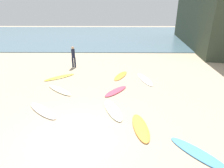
{
  "coord_description": "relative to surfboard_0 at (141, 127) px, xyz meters",
  "views": [
    {
      "loc": [
        1.5,
        -5.33,
        4.21
      ],
      "look_at": [
        1.37,
        4.45,
        0.3
      ],
      "focal_mm": 28.44,
      "sensor_mm": 36.0,
      "label": 1
    }
  ],
  "objects": [
    {
      "name": "surfboard_6",
      "position": [
        -4.88,
        5.83,
        -0.0
      ],
      "size": [
        1.98,
        1.85,
        0.08
      ],
      "primitive_type": "ellipsoid",
      "rotation": [
        0.0,
        0.0,
        -0.84
      ],
      "color": "yellow",
      "rests_on": "ground_plane"
    },
    {
      "name": "ocean_water",
      "position": [
        -2.54,
        34.19,
        -0.0
      ],
      "size": [
        120.0,
        40.0,
        0.08
      ],
      "primitive_type": "cube",
      "color": "slate",
      "rests_on": "ground_plane"
    },
    {
      "name": "surfboard_4",
      "position": [
        -0.94,
        3.47,
        0.0
      ],
      "size": [
        1.56,
        1.85,
        0.09
      ],
      "primitive_type": "ellipsoid",
      "rotation": [
        0.0,
        0.0,
        -0.64
      ],
      "color": "#E0425C",
      "rests_on": "ground_plane"
    },
    {
      "name": "surfboard_0",
      "position": [
        0.0,
        0.0,
        0.0
      ],
      "size": [
        0.71,
        1.94,
        0.08
      ],
      "primitive_type": "ellipsoid",
      "rotation": [
        0.0,
        0.0,
        3.22
      ],
      "color": "orange",
      "rests_on": "ground_plane"
    },
    {
      "name": "ground_plane",
      "position": [
        -2.54,
        -0.53,
        -0.04
      ],
      "size": [
        120.0,
        120.0,
        0.0
      ],
      "primitive_type": "plane",
      "color": "tan"
    },
    {
      "name": "surfboard_3",
      "position": [
        -4.34,
        1.23,
        -0.0
      ],
      "size": [
        1.95,
        1.81,
        0.08
      ],
      "primitive_type": "ellipsoid",
      "rotation": [
        0.0,
        0.0,
        3.99
      ],
      "color": "silver",
      "rests_on": "ground_plane"
    },
    {
      "name": "beachgoer_near",
      "position": [
        -4.39,
        8.39,
        0.93
      ],
      "size": [
        0.34,
        0.33,
        1.75
      ],
      "rotation": [
        0.0,
        0.0,
        6.08
      ],
      "color": "#191E33",
      "rests_on": "ground_plane"
    },
    {
      "name": "surfboard_5",
      "position": [
        -4.24,
        3.59,
        -0.0
      ],
      "size": [
        1.98,
        1.85,
        0.08
      ],
      "primitive_type": "ellipsoid",
      "rotation": [
        0.0,
        0.0,
        0.84
      ],
      "color": "beige",
      "rests_on": "ground_plane"
    },
    {
      "name": "surfboard_8",
      "position": [
        -0.57,
        6.21,
        -0.01
      ],
      "size": [
        1.3,
        2.23,
        0.07
      ],
      "primitive_type": "ellipsoid",
      "rotation": [
        0.0,
        0.0,
        2.78
      ],
      "color": "orange",
      "rests_on": "ground_plane"
    },
    {
      "name": "surfboard_7",
      "position": [
        1.03,
        5.52,
        -0.01
      ],
      "size": [
        1.05,
        2.6,
        0.06
      ],
      "primitive_type": "ellipsoid",
      "rotation": [
        0.0,
        0.0,
        3.34
      ],
      "color": "white",
      "rests_on": "ground_plane"
    },
    {
      "name": "surfboard_1",
      "position": [
        1.66,
        -1.38,
        -0.01
      ],
      "size": [
        1.65,
        1.87,
        0.06
      ],
      "primitive_type": "ellipsoid",
      "rotation": [
        0.0,
        0.0,
        3.82
      ],
      "color": "#4C99DB",
      "rests_on": "ground_plane"
    },
    {
      "name": "surfboard_2",
      "position": [
        -1.1,
        1.34,
        0.0
      ],
      "size": [
        1.18,
        2.14,
        0.09
      ],
      "primitive_type": "ellipsoid",
      "rotation": [
        0.0,
        0.0,
        3.45
      ],
      "color": "white",
      "rests_on": "ground_plane"
    }
  ]
}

